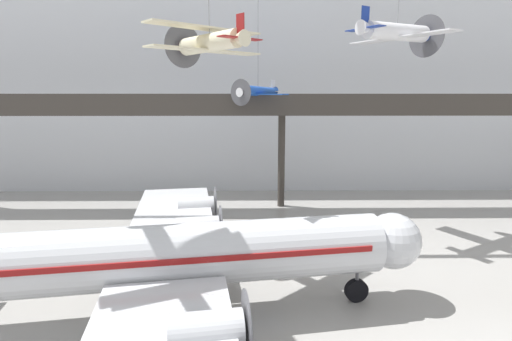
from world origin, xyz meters
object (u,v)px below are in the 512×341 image
(suspended_plane_white_twin, at_px, (397,32))
(suspended_plane_cream_biplane, at_px, (209,42))
(suspended_plane_blue_trainer, at_px, (258,91))
(airliner_silver_main, at_px, (148,258))

(suspended_plane_white_twin, xyz_separation_m, suspended_plane_cream_biplane, (-13.28, -6.93, -1.52))
(suspended_plane_cream_biplane, distance_m, suspended_plane_blue_trainer, 13.89)
(suspended_plane_cream_biplane, relative_size, suspended_plane_blue_trainer, 0.80)
(suspended_plane_white_twin, bearing_deg, suspended_plane_blue_trainer, 118.43)
(suspended_plane_white_twin, relative_size, suspended_plane_blue_trainer, 0.70)
(suspended_plane_blue_trainer, bearing_deg, suspended_plane_white_twin, 97.88)
(airliner_silver_main, bearing_deg, suspended_plane_cream_biplane, 54.10)
(suspended_plane_blue_trainer, bearing_deg, suspended_plane_cream_biplane, 26.70)
(airliner_silver_main, bearing_deg, suspended_plane_blue_trainer, 63.83)
(suspended_plane_blue_trainer, bearing_deg, airliner_silver_main, 22.41)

